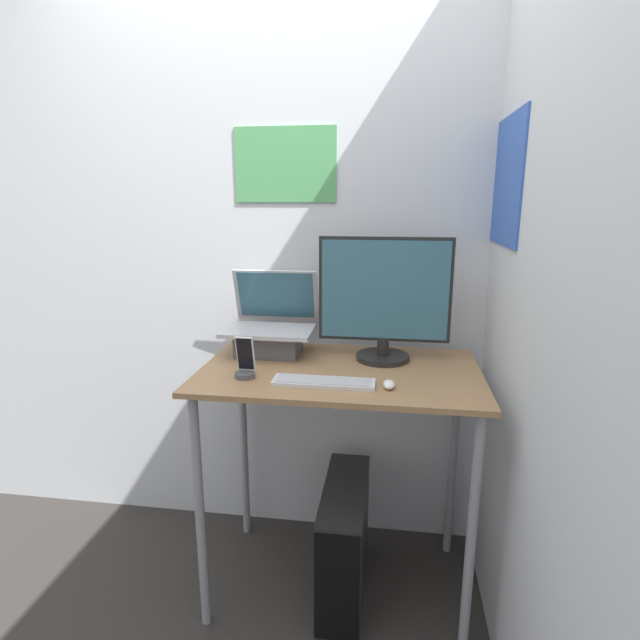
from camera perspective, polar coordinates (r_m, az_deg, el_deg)
The scene contains 9 objects.
wall_back at distance 2.12m, azimuth 3.52°, elevation 7.78°, with size 6.00×0.06×2.60m.
wall_side_right at distance 1.48m, azimuth 24.49°, elevation 3.98°, with size 0.06×6.00×2.60m.
desk at distance 1.87m, azimuth 2.26°, elevation -9.11°, with size 1.01×0.62×0.92m.
laptop at distance 1.99m, azimuth -5.74°, elevation -1.39°, with size 0.35×0.29×0.32m.
monitor at distance 1.88m, azimuth 7.35°, elevation 1.96°, with size 0.49×0.20×0.47m.
keyboard at distance 1.67m, azimuth 0.41°, elevation -7.10°, with size 0.34×0.09×0.02m.
mouse at distance 1.65m, azimuth 7.89°, elevation -7.32°, with size 0.04×0.06×0.03m.
cell_phone at distance 1.75m, azimuth -8.56°, elevation -5.15°, with size 0.07×0.07×0.15m.
computer_tower at distance 2.13m, azimuth 2.78°, elevation -23.73°, with size 0.16×0.52×0.45m.
Camera 1 is at (0.18, -1.40, 1.52)m, focal length 28.00 mm.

